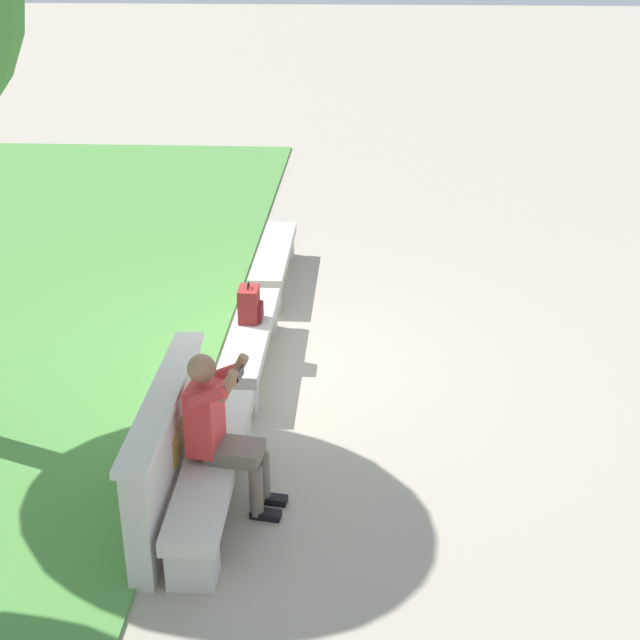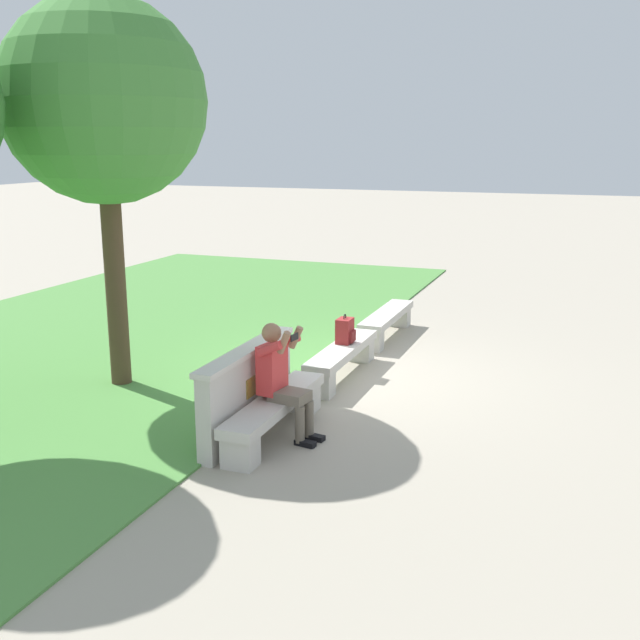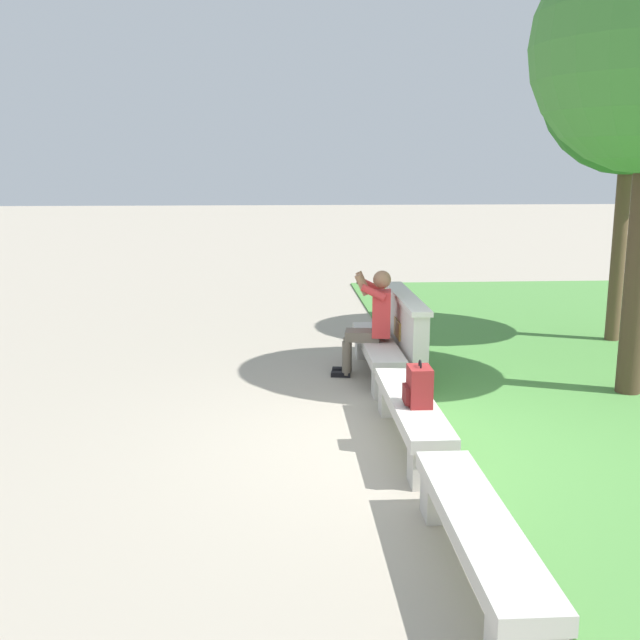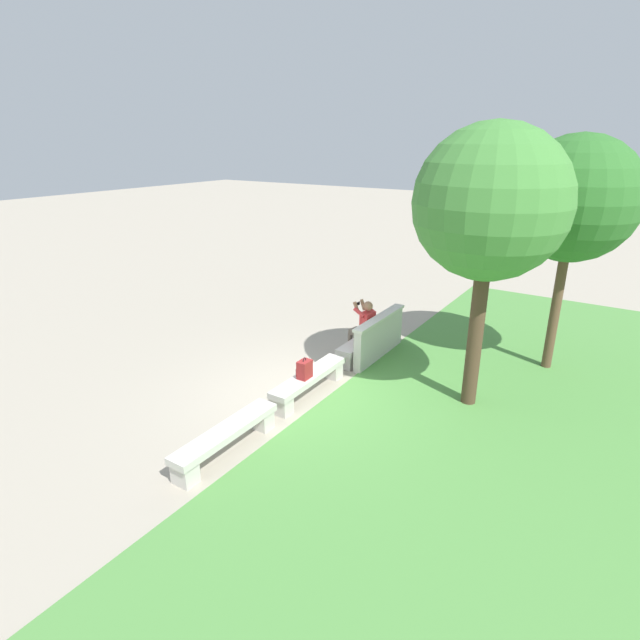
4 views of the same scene
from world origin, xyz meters
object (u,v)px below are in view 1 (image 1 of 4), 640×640
Objects in this scene: backpack at (250,305)px; bench_mid at (274,260)px; bench_main at (213,472)px; person_photographer at (220,425)px; bench_near at (250,341)px.

bench_mid is at bearing -0.55° from backpack.
backpack is (2.54, 0.02, 0.32)m from bench_main.
person_photographer is at bearing -179.07° from bench_mid.
bench_near is 2.35m from bench_mid.
bench_near is 1.62× the size of person_photographer.
bench_near is 0.37m from backpack.
bench_main is at bearing 180.00° from bench_mid.
bench_mid is 2.18m from backpack.
backpack is (2.54, 0.10, -0.11)m from person_photographer.
bench_near is at bearing 1.87° from person_photographer.
backpack is at bearing 179.45° from bench_mid.
person_photographer is at bearing -86.64° from bench_main.
bench_main is 1.00× the size of bench_near.
backpack is at bearing 2.19° from person_photographer.
person_photographer is at bearing -177.81° from backpack.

